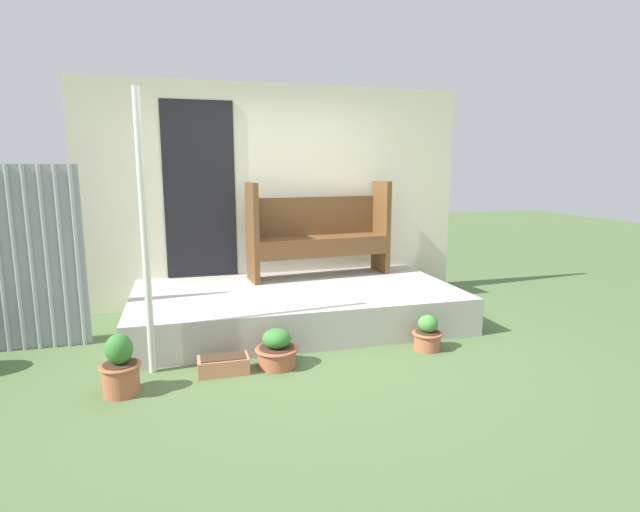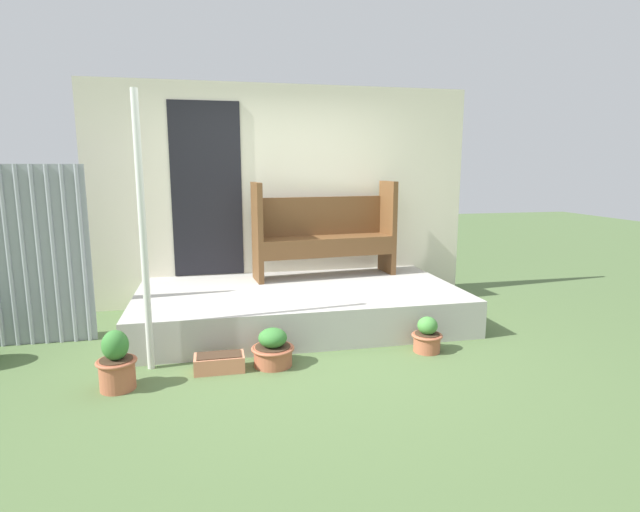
{
  "view_description": "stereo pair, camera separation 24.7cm",
  "coord_description": "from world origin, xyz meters",
  "views": [
    {
      "loc": [
        -1.02,
        -4.12,
        1.65
      ],
      "look_at": [
        0.2,
        0.31,
        0.82
      ],
      "focal_mm": 28.0,
      "sensor_mm": 36.0,
      "label": 1
    },
    {
      "loc": [
        -0.78,
        -4.18,
        1.65
      ],
      "look_at": [
        0.2,
        0.31,
        0.82
      ],
      "focal_mm": 28.0,
      "sensor_mm": 36.0,
      "label": 2
    }
  ],
  "objects": [
    {
      "name": "flower_pot_left",
      "position": [
        -1.52,
        -0.42,
        0.2
      ],
      "size": [
        0.3,
        0.3,
        0.46
      ],
      "color": "#B26042",
      "rests_on": "ground_plane"
    },
    {
      "name": "porch_slab",
      "position": [
        0.1,
        0.9,
        0.19
      ],
      "size": [
        3.36,
        1.79,
        0.37
      ],
      "color": "#B2AFA8",
      "rests_on": "ground_plane"
    },
    {
      "name": "bench",
      "position": [
        0.5,
        1.46,
        0.93
      ],
      "size": [
        1.68,
        0.55,
        1.11
      ],
      "rotation": [
        0.0,
        0.0,
        0.09
      ],
      "color": "brown",
      "rests_on": "porch_slab"
    },
    {
      "name": "flower_pot_middle",
      "position": [
        -0.32,
        -0.21,
        0.14
      ],
      "size": [
        0.36,
        0.36,
        0.32
      ],
      "color": "#B26042",
      "rests_on": "ground_plane"
    },
    {
      "name": "flower_pot_right",
      "position": [
        1.08,
        -0.19,
        0.14
      ],
      "size": [
        0.28,
        0.28,
        0.32
      ],
      "color": "#B26042",
      "rests_on": "ground_plane"
    },
    {
      "name": "house_wall",
      "position": [
        0.06,
        1.82,
        1.3
      ],
      "size": [
        4.56,
        0.08,
        2.6
      ],
      "color": "beige",
      "rests_on": "ground_plane"
    },
    {
      "name": "support_post",
      "position": [
        -1.32,
        -0.06,
        1.12
      ],
      "size": [
        0.06,
        0.06,
        2.24
      ],
      "color": "silver",
      "rests_on": "ground_plane"
    },
    {
      "name": "ground_plane",
      "position": [
        0.0,
        0.0,
        0.0
      ],
      "size": [
        24.0,
        24.0,
        0.0
      ],
      "primitive_type": "plane",
      "color": "#516B3D"
    },
    {
      "name": "planter_box_rect",
      "position": [
        -0.76,
        -0.23,
        0.07
      ],
      "size": [
        0.4,
        0.21,
        0.14
      ],
      "color": "tan",
      "rests_on": "ground_plane"
    }
  ]
}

